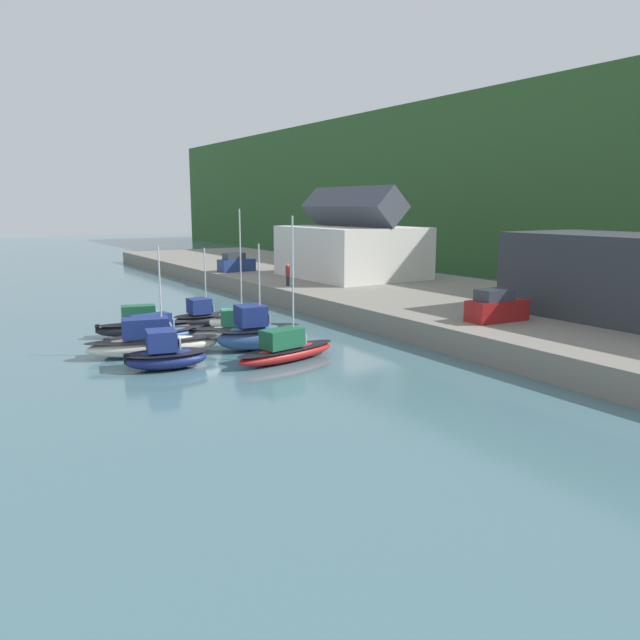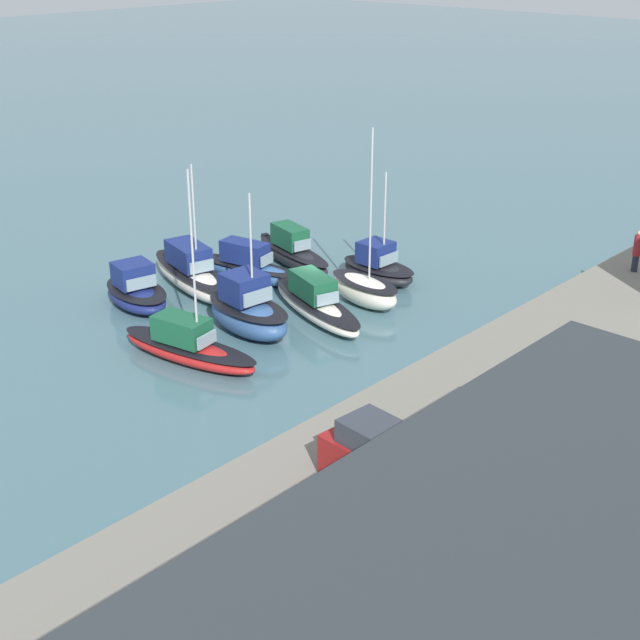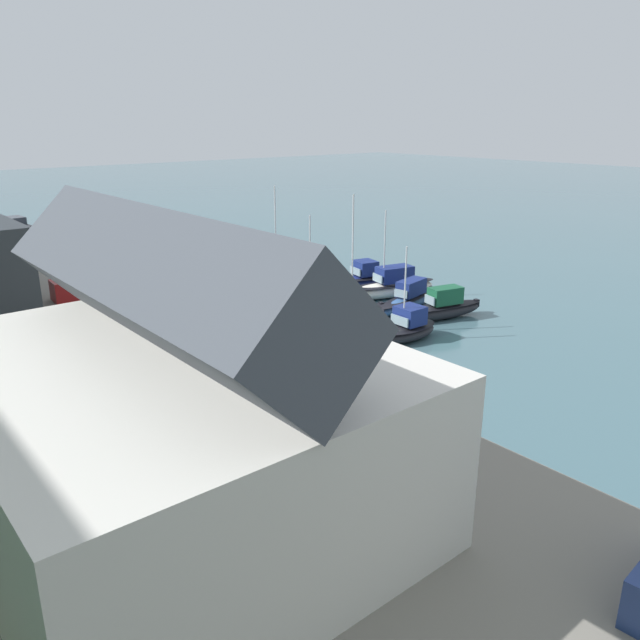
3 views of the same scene
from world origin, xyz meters
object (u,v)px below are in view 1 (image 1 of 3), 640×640
object	(u,v)px
moored_boat_4	(286,349)
moored_boat_8	(165,355)
moored_boat_6	(155,334)
moored_boat_1	(238,320)
moored_boat_3	(254,333)
parked_car_1	(496,307)
moored_boat_2	(244,328)
moored_boat_5	(143,325)
moored_boat_7	(152,342)
parked_car_2	(236,263)
person_on_quay	(288,274)
moored_boat_0	(202,316)

from	to	relation	value
moored_boat_4	moored_boat_8	xyz separation A→B (m)	(-2.19, -6.76, 0.09)
moored_boat_6	moored_boat_8	xyz separation A→B (m)	(6.46, -1.45, 0.07)
moored_boat_1	moored_boat_3	xyz separation A→B (m)	(6.40, -1.77, 0.29)
moored_boat_6	parked_car_1	xyz separation A→B (m)	(12.36, 19.42, 1.84)
moored_boat_2	parked_car_1	distance (m)	17.48
moored_boat_5	moored_boat_7	distance (m)	6.37
moored_boat_1	moored_boat_5	distance (m)	6.93
moored_boat_1	moored_boat_5	world-z (taller)	moored_boat_1
parked_car_2	person_on_quay	size ratio (longest dim) A/B	2.02
moored_boat_0	parked_car_1	size ratio (longest dim) A/B	1.41
person_on_quay	parked_car_1	bearing A→B (deg)	6.85
moored_boat_7	moored_boat_8	xyz separation A→B (m)	(3.43, -0.27, -0.07)
moored_boat_3	moored_boat_7	bearing A→B (deg)	-99.67
moored_boat_1	person_on_quay	world-z (taller)	moored_boat_1
moored_boat_2	moored_boat_7	size ratio (longest dim) A/B	0.94
moored_boat_7	parked_car_1	distance (m)	22.69
moored_boat_4	person_on_quay	distance (m)	22.91
moored_boat_4	parked_car_2	world-z (taller)	moored_boat_4
parked_car_2	moored_boat_8	bearing A→B (deg)	-35.45
moored_boat_6	parked_car_1	world-z (taller)	parked_car_1
moored_boat_6	person_on_quay	xyz separation A→B (m)	(-11.19, 16.59, 2.02)
moored_boat_8	person_on_quay	size ratio (longest dim) A/B	2.41
moored_boat_1	moored_boat_6	xyz separation A→B (m)	(1.58, -6.85, -0.06)
moored_boat_5	moored_boat_6	size ratio (longest dim) A/B	0.90
moored_boat_0	moored_boat_1	xyz separation A→B (m)	(3.07, 1.66, 0.02)
moored_boat_2	moored_boat_5	bearing A→B (deg)	-108.86
moored_boat_6	moored_boat_7	size ratio (longest dim) A/B	0.92
moored_boat_6	moored_boat_1	bearing A→B (deg)	91.57
moored_boat_6	moored_boat_7	xyz separation A→B (m)	(3.03, -1.19, 0.14)
moored_boat_6	moored_boat_7	bearing A→B (deg)	-32.87
moored_boat_6	moored_boat_8	size ratio (longest dim) A/B	1.50
moored_boat_2	moored_boat_8	world-z (taller)	moored_boat_8
moored_boat_0	moored_boat_3	xyz separation A→B (m)	(9.46, -0.11, 0.32)
moored_boat_4	moored_boat_6	bearing A→B (deg)	-159.10
moored_boat_4	moored_boat_5	size ratio (longest dim) A/B	1.25
moored_boat_0	moored_boat_2	xyz separation A→B (m)	(5.87, 0.89, -0.04)
moored_boat_1	moored_boat_2	world-z (taller)	moored_boat_1
moored_boat_1	moored_boat_8	bearing A→B (deg)	-38.01
moored_boat_4	parked_car_1	world-z (taller)	moored_boat_4
moored_boat_4	moored_boat_7	distance (m)	8.60
moored_boat_3	parked_car_1	distance (m)	16.27
moored_boat_5	person_on_quay	bearing A→B (deg)	129.57
moored_boat_8	moored_boat_2	bearing A→B (deg)	136.59
moored_boat_0	person_on_quay	size ratio (longest dim) A/B	2.85
moored_boat_5	parked_car_2	distance (m)	29.02
moored_boat_1	parked_car_1	distance (m)	18.86
moored_boat_4	moored_boat_6	world-z (taller)	moored_boat_4
moored_boat_5	moored_boat_6	bearing A→B (deg)	11.67
parked_car_1	parked_car_2	xyz separation A→B (m)	(-38.38, -1.44, 0.00)
moored_boat_1	person_on_quay	xyz separation A→B (m)	(-9.60, 9.74, 1.97)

